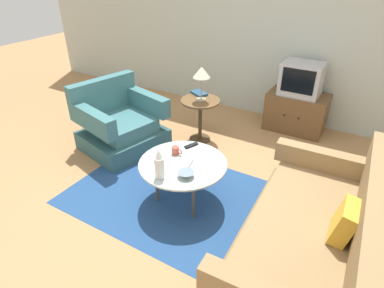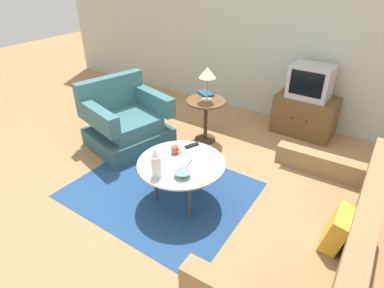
{
  "view_description": "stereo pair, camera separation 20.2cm",
  "coord_description": "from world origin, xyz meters",
  "px_view_note": "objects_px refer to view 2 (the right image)",
  "views": [
    {
      "loc": [
        1.48,
        -2.34,
        2.25
      ],
      "look_at": [
        -0.01,
        0.17,
        0.55
      ],
      "focal_mm": 30.45,
      "sensor_mm": 36.0,
      "label": 1
    },
    {
      "loc": [
        1.65,
        -2.23,
        2.25
      ],
      "look_at": [
        -0.01,
        0.17,
        0.55
      ],
      "focal_mm": 30.45,
      "sensor_mm": 36.0,
      "label": 2
    }
  ],
  "objects_px": {
    "tv_stand": "(304,115)",
    "television": "(311,82)",
    "vase": "(156,163)",
    "side_table": "(206,112)",
    "armchair": "(126,123)",
    "table_lamp": "(207,74)",
    "tv_remote_silver": "(187,163)",
    "book": "(206,93)",
    "coffee_table": "(181,165)",
    "couch": "(303,244)",
    "tv_remote_dark": "(192,145)",
    "bowl": "(183,174)",
    "mug": "(175,150)"
  },
  "relations": [
    {
      "from": "side_table",
      "to": "television",
      "type": "xyz_separation_m",
      "value": [
        1.04,
        0.98,
        0.35
      ]
    },
    {
      "from": "tv_remote_silver",
      "to": "armchair",
      "type": "bearing_deg",
      "value": 56.16
    },
    {
      "from": "armchair",
      "to": "television",
      "type": "height_order",
      "value": "television"
    },
    {
      "from": "mug",
      "to": "tv_stand",
      "type": "bearing_deg",
      "value": 71.78
    },
    {
      "from": "bowl",
      "to": "vase",
      "type": "bearing_deg",
      "value": -147.99
    },
    {
      "from": "bowl",
      "to": "tv_remote_silver",
      "type": "bearing_deg",
      "value": 114.71
    },
    {
      "from": "television",
      "to": "mug",
      "type": "xyz_separation_m",
      "value": [
        -0.7,
        -2.1,
        -0.26
      ]
    },
    {
      "from": "tv_remote_silver",
      "to": "book",
      "type": "height_order",
      "value": "book"
    },
    {
      "from": "tv_stand",
      "to": "table_lamp",
      "type": "distance_m",
      "value": 1.58
    },
    {
      "from": "armchair",
      "to": "coffee_table",
      "type": "bearing_deg",
      "value": 81.27
    },
    {
      "from": "armchair",
      "to": "television",
      "type": "bearing_deg",
      "value": 145.17
    },
    {
      "from": "vase",
      "to": "coffee_table",
      "type": "bearing_deg",
      "value": 80.23
    },
    {
      "from": "tv_remote_dark",
      "to": "book",
      "type": "xyz_separation_m",
      "value": [
        -0.52,
        1.08,
        0.13
      ]
    },
    {
      "from": "tv_remote_silver",
      "to": "table_lamp",
      "type": "bearing_deg",
      "value": 11.52
    },
    {
      "from": "couch",
      "to": "vase",
      "type": "bearing_deg",
      "value": 93.68
    },
    {
      "from": "tv_stand",
      "to": "table_lamp",
      "type": "relative_size",
      "value": 1.83
    },
    {
      "from": "table_lamp",
      "to": "television",
      "type": "bearing_deg",
      "value": 43.59
    },
    {
      "from": "tv_remote_dark",
      "to": "television",
      "type": "bearing_deg",
      "value": -176.37
    },
    {
      "from": "vase",
      "to": "bowl",
      "type": "relative_size",
      "value": 1.85
    },
    {
      "from": "tv_stand",
      "to": "side_table",
      "type": "bearing_deg",
      "value": -136.52
    },
    {
      "from": "tv_stand",
      "to": "vase",
      "type": "bearing_deg",
      "value": -103.36
    },
    {
      "from": "television",
      "to": "tv_remote_dark",
      "type": "height_order",
      "value": "television"
    },
    {
      "from": "tv_remote_dark",
      "to": "couch",
      "type": "bearing_deg",
      "value": 93.02
    },
    {
      "from": "armchair",
      "to": "tv_stand",
      "type": "xyz_separation_m",
      "value": [
        1.88,
        1.67,
        -0.03
      ]
    },
    {
      "from": "coffee_table",
      "to": "bowl",
      "type": "distance_m",
      "value": 0.24
    },
    {
      "from": "armchair",
      "to": "tv_remote_dark",
      "type": "xyz_separation_m",
      "value": [
        1.24,
        -0.23,
        0.18
      ]
    },
    {
      "from": "couch",
      "to": "side_table",
      "type": "relative_size",
      "value": 3.18
    },
    {
      "from": "bowl",
      "to": "tv_remote_dark",
      "type": "bearing_deg",
      "value": 115.72
    },
    {
      "from": "side_table",
      "to": "television",
      "type": "height_order",
      "value": "television"
    },
    {
      "from": "side_table",
      "to": "bowl",
      "type": "relative_size",
      "value": 3.75
    },
    {
      "from": "table_lamp",
      "to": "tv_stand",
      "type": "bearing_deg",
      "value": 43.91
    },
    {
      "from": "table_lamp",
      "to": "vase",
      "type": "bearing_deg",
      "value": -74.44
    },
    {
      "from": "couch",
      "to": "television",
      "type": "height_order",
      "value": "television"
    },
    {
      "from": "television",
      "to": "vase",
      "type": "relative_size",
      "value": 1.81
    },
    {
      "from": "side_table",
      "to": "tv_stand",
      "type": "height_order",
      "value": "side_table"
    },
    {
      "from": "television",
      "to": "side_table",
      "type": "bearing_deg",
      "value": -136.84
    },
    {
      "from": "tv_stand",
      "to": "television",
      "type": "relative_size",
      "value": 1.54
    },
    {
      "from": "side_table",
      "to": "book",
      "type": "bearing_deg",
      "value": 124.69
    },
    {
      "from": "couch",
      "to": "tv_remote_silver",
      "type": "distance_m",
      "value": 1.27
    },
    {
      "from": "television",
      "to": "vase",
      "type": "height_order",
      "value": "television"
    },
    {
      "from": "coffee_table",
      "to": "tv_remote_dark",
      "type": "distance_m",
      "value": 0.34
    },
    {
      "from": "coffee_table",
      "to": "television",
      "type": "relative_size",
      "value": 1.64
    },
    {
      "from": "bowl",
      "to": "book",
      "type": "bearing_deg",
      "value": 115.71
    },
    {
      "from": "side_table",
      "to": "tv_stand",
      "type": "distance_m",
      "value": 1.44
    },
    {
      "from": "armchair",
      "to": "book",
      "type": "xyz_separation_m",
      "value": [
        0.72,
        0.85,
        0.31
      ]
    },
    {
      "from": "coffee_table",
      "to": "side_table",
      "type": "bearing_deg",
      "value": 111.88
    },
    {
      "from": "armchair",
      "to": "table_lamp",
      "type": "height_order",
      "value": "table_lamp"
    },
    {
      "from": "television",
      "to": "armchair",
      "type": "bearing_deg",
      "value": -138.54
    },
    {
      "from": "vase",
      "to": "side_table",
      "type": "bearing_deg",
      "value": 105.98
    },
    {
      "from": "side_table",
      "to": "tv_stand",
      "type": "bearing_deg",
      "value": 43.48
    }
  ]
}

